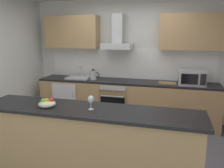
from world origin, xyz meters
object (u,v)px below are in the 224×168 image
object	(u,v)px
kettle	(93,75)
range_hood	(118,38)
oven	(116,100)
microwave	(192,77)
sink	(79,77)
refrigerator	(70,98)
fruit_bowl	(47,103)
chopping_board	(168,83)
wine_glass	(91,100)

from	to	relation	value
kettle	range_hood	distance (m)	0.94
oven	microwave	distance (m)	1.64
sink	refrigerator	bearing A→B (deg)	-176.69
oven	fruit_bowl	xyz separation A→B (m)	(-0.39, -2.11, 0.53)
sink	range_hood	size ratio (longest dim) A/B	0.69
sink	chopping_board	xyz separation A→B (m)	(1.92, -0.03, -0.02)
kettle	range_hood	size ratio (longest dim) A/B	0.40
microwave	kettle	size ratio (longest dim) A/B	1.73
kettle	fruit_bowl	distance (m)	2.08
wine_glass	fruit_bowl	size ratio (longest dim) A/B	0.81
refrigerator	sink	bearing A→B (deg)	3.31
microwave	wine_glass	size ratio (longest dim) A/B	2.81
refrigerator	chopping_board	distance (m)	2.21
oven	refrigerator	distance (m)	1.09
wine_glass	fruit_bowl	bearing A→B (deg)	-176.02
sink	wine_glass	size ratio (longest dim) A/B	2.81
microwave	kettle	distance (m)	2.03
sink	kettle	size ratio (longest dim) A/B	1.73
oven	fruit_bowl	size ratio (longest dim) A/B	3.64
sink	oven	bearing A→B (deg)	-0.74
refrigerator	fruit_bowl	world-z (taller)	fruit_bowl
sink	fruit_bowl	distance (m)	2.17
microwave	kettle	bearing A→B (deg)	-179.84
microwave	sink	bearing A→B (deg)	179.06
sink	chopping_board	distance (m)	1.92
microwave	oven	bearing A→B (deg)	178.95
sink	kettle	bearing A→B (deg)	-7.25
sink	wine_glass	bearing A→B (deg)	-62.92
range_hood	fruit_bowl	world-z (taller)	range_hood
microwave	chopping_board	xyz separation A→B (m)	(-0.46, 0.00, -0.14)
refrigerator	microwave	bearing A→B (deg)	-0.55
range_hood	wine_glass	xyz separation A→B (m)	(0.21, -2.19, -0.72)
range_hood	microwave	bearing A→B (deg)	-5.89
fruit_bowl	chopping_board	size ratio (longest dim) A/B	0.65
oven	chopping_board	xyz separation A→B (m)	(1.07, -0.02, 0.45)
microwave	wine_glass	world-z (taller)	microwave
oven	refrigerator	bearing A→B (deg)	-179.86
oven	sink	size ratio (longest dim) A/B	1.60
fruit_bowl	sink	bearing A→B (deg)	102.45
sink	chopping_board	size ratio (longest dim) A/B	1.47
microwave	range_hood	size ratio (longest dim) A/B	0.69
refrigerator	range_hood	xyz separation A→B (m)	(1.09, 0.13, 1.36)
range_hood	chopping_board	world-z (taller)	range_hood
chopping_board	sink	bearing A→B (deg)	178.97
oven	wine_glass	bearing A→B (deg)	-84.23
microwave	sink	xyz separation A→B (m)	(-2.38, 0.04, -0.12)
oven	refrigerator	xyz separation A→B (m)	(-1.09, -0.00, -0.03)
sink	kettle	world-z (taller)	sink
kettle	sink	bearing A→B (deg)	172.75
kettle	fruit_bowl	bearing A→B (deg)	-86.80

